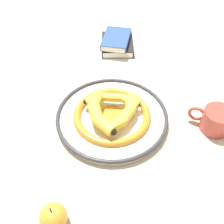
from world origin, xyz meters
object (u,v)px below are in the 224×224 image
Objects in this scene: book_stack at (117,42)px; decorative_bowl at (112,116)px; banana_c at (99,111)px; apple at (53,217)px; banana_b at (114,99)px; banana_a at (124,115)px; coffee_mug at (215,119)px.

decorative_bowl is at bearing 0.99° from book_stack.
apple reaches higher than banana_c.
banana_b is (-0.00, -0.05, 0.03)m from decorative_bowl.
banana_c is at bearing 111.08° from banana_a.
coffee_mug is at bearing 72.33° from banana_c.
banana_a is 0.36m from apple.
apple is at bearing 55.51° from coffee_mug.
banana_c is 2.56× the size of apple.
coffee_mug reaches higher than book_stack.
banana_c reaches higher than banana_a.
coffee_mug is (-0.33, 0.06, -0.01)m from banana_b.
banana_b is at bearing 126.21° from banana_c.
coffee_mug is at bearing 177.04° from decorative_bowl.
book_stack is (0.00, -0.39, -0.02)m from banana_b.
banana_c reaches higher than decorative_bowl.
apple is (0.13, 0.78, 0.01)m from book_stack.
apple is at bearing -8.07° from book_stack.
banana_b is 0.39m from book_stack.
banana_a is 0.86× the size of book_stack.
decorative_bowl is 2.35× the size of banana_a.
banana_b is (0.04, -0.07, -0.00)m from banana_a.
banana_b is at bearing 55.44° from banana_a.
book_stack is at bearing 156.89° from banana_c.
book_stack is 2.31× the size of apple.
decorative_bowl is 2.01× the size of book_stack.
banana_b is 1.10× the size of book_stack.
apple is (0.46, 0.33, -0.01)m from coffee_mug.
coffee_mug is (-0.29, -0.01, -0.01)m from banana_a.
decorative_bowl is 0.06m from banana_a.
apple is at bearing 69.86° from decorative_bowl.
banana_c is at bearing -104.37° from apple.
decorative_bowl is at bearing 92.38° from banana_c.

